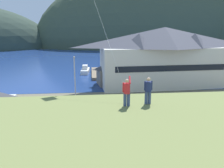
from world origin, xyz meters
name	(u,v)px	position (x,y,z in m)	size (l,w,h in m)	color
ground_plane	(111,138)	(0.00, 0.00, 0.00)	(600.00, 600.00, 0.00)	#66604C
parking_lot_pad	(108,120)	(0.00, 5.00, 0.05)	(40.00, 20.00, 0.10)	slate
bay_water	(97,60)	(0.00, 60.00, 0.01)	(360.00, 84.00, 0.03)	navy
far_hill_east_peak	(153,46)	(36.29, 116.53, 0.00)	(143.14, 55.48, 88.67)	#3D4C38
harbor_lodge	(164,55)	(12.43, 21.84, 6.16)	(26.65, 10.71, 11.65)	beige
storage_shed_waterside	(111,73)	(2.04, 23.60, 2.48)	(6.47, 5.65, 4.77)	#756B5B
wharf_dock	(98,73)	(-0.36, 33.79, 0.35)	(3.20, 13.34, 0.70)	#70604C
moored_boat_wharfside	(85,70)	(-3.59, 36.15, 0.72)	(2.29, 5.84, 2.16)	silver
moored_boat_outer_mooring	(111,71)	(2.91, 35.26, 0.72)	(2.44, 6.13, 2.16)	#A8A399
parked_car_mid_row_center	(59,108)	(-6.41, 7.19, 1.06)	(4.23, 2.11, 1.82)	navy
parked_car_back_row_right	(106,108)	(-0.16, 6.76, 1.06)	(4.33, 2.31, 1.82)	#B28923
parked_car_mid_row_far	(79,130)	(-3.48, 0.22, 1.06)	(4.36, 2.38, 1.82)	#B28923
parked_car_front_row_red	(218,104)	(15.76, 6.66, 1.06)	(4.28, 2.22, 1.82)	navy
parked_car_mid_row_near	(204,120)	(11.11, 1.47, 1.06)	(4.33, 2.31, 1.82)	silver
parked_car_back_row_left	(169,130)	(6.14, -0.62, 1.06)	(4.24, 2.13, 1.82)	black
parking_light_pole	(75,78)	(-4.43, 10.55, 4.37)	(0.24, 0.78, 7.46)	#ADADB2
person_kite_flyer	(127,91)	(0.19, -8.91, 7.86)	(0.55, 0.64, 1.86)	#384770
person_companion	(148,90)	(1.60, -8.64, 7.85)	(0.55, 0.40, 1.74)	#384770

